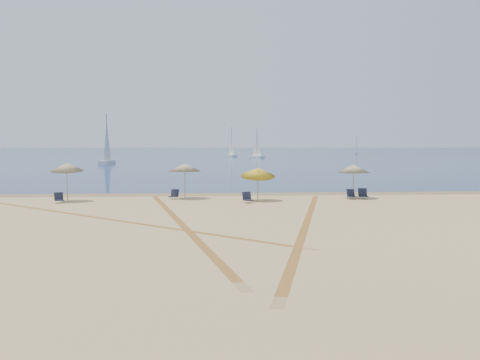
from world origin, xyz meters
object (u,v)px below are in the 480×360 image
object	(u,v)px
umbrella_2	(185,167)
chair_2	(59,198)
umbrella_3	(258,172)
sailboat_1	(107,149)
umbrella_1	(67,167)
umbrella_4	(354,169)
chair_3	(174,195)
chair_4	(248,198)
chair_6	(363,194)
chair_5	(351,195)
sailboat_0	(356,148)
sailboat_3	(231,148)
sailboat_2	(257,149)

from	to	relation	value
umbrella_2	chair_2	world-z (taller)	umbrella_2
umbrella_3	sailboat_1	size ratio (longest dim) A/B	0.27
umbrella_1	umbrella_4	size ratio (longest dim) A/B	1.11
umbrella_2	chair_3	bearing A→B (deg)	-149.92
chair_4	sailboat_1	size ratio (longest dim) A/B	0.09
chair_6	chair_4	bearing A→B (deg)	-162.30
umbrella_4	chair_3	size ratio (longest dim) A/B	3.03
umbrella_2	chair_5	size ratio (longest dim) A/B	3.36
umbrella_2	chair_2	xyz separation A→B (m)	(-7.88, -2.42, -1.83)
sailboat_0	sailboat_1	xyz separation A→B (m)	(-70.32, -90.45, 0.75)
chair_5	sailboat_3	size ratio (longest dim) A/B	0.09
umbrella_3	sailboat_0	xyz separation A→B (m)	(50.18, 156.19, 0.06)
chair_6	sailboat_3	world-z (taller)	sailboat_3
chair_4	sailboat_2	bearing A→B (deg)	66.84
umbrella_1	sailboat_2	distance (m)	109.78
umbrella_2	chair_6	bearing A→B (deg)	-5.80
chair_2	sailboat_1	world-z (taller)	sailboat_1
umbrella_3	chair_3	bearing A→B (deg)	164.81
chair_5	sailboat_2	world-z (taller)	sailboat_2
umbrella_3	chair_6	xyz separation A→B (m)	(7.24, 0.69, -1.58)
chair_3	sailboat_1	world-z (taller)	sailboat_1
chair_5	chair_6	distance (m)	0.83
chair_3	sailboat_0	bearing A→B (deg)	89.65
umbrella_4	chair_4	distance (m)	8.15
umbrella_1	chair_4	distance (m)	11.88
sailboat_0	umbrella_1	bearing A→B (deg)	-93.68
umbrella_1	chair_6	xyz separation A→B (m)	(19.61, 0.20, -1.93)
umbrella_1	chair_3	distance (m)	7.19
sailboat_2	chair_2	bearing A→B (deg)	-129.57
chair_5	chair_6	world-z (taller)	chair_6
chair_2	chair_3	size ratio (longest dim) A/B	1.03
umbrella_1	chair_5	world-z (taller)	umbrella_1
umbrella_1	chair_4	xyz separation A→B (m)	(11.59, -1.80, -1.94)
umbrella_4	umbrella_3	bearing A→B (deg)	-169.03
umbrella_2	chair_6	world-z (taller)	umbrella_2
sailboat_2	umbrella_4	bearing A→B (deg)	-119.52
chair_3	chair_4	size ratio (longest dim) A/B	0.97
umbrella_3	chair_4	bearing A→B (deg)	-121.11
umbrella_3	chair_4	size ratio (longest dim) A/B	3.00
umbrella_2	chair_4	world-z (taller)	umbrella_2
umbrella_3	sailboat_0	distance (m)	164.05
chair_2	sailboat_2	bearing A→B (deg)	54.89
chair_5	sailboat_1	xyz separation A→B (m)	(-26.56, 65.15, 2.41)
umbrella_2	chair_5	bearing A→B (deg)	-6.76
chair_4	chair_6	size ratio (longest dim) A/B	1.10
chair_5	umbrella_4	bearing A→B (deg)	56.03
umbrella_4	sailboat_2	bearing A→B (deg)	87.79
chair_6	umbrella_2	bearing A→B (deg)	177.93
chair_2	sailboat_1	xyz separation A→B (m)	(-7.46, 66.23, 2.41)
umbrella_1	umbrella_2	world-z (taller)	umbrella_1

